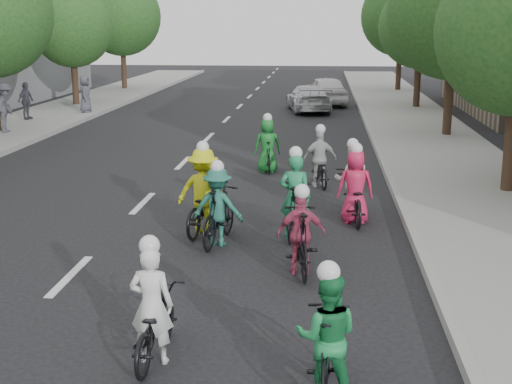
# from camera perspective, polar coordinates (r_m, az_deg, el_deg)

# --- Properties ---
(ground) EXTENTS (120.00, 120.00, 0.00)m
(ground) POSITION_cam_1_polar(r_m,az_deg,el_deg) (12.56, -14.65, -6.52)
(ground) COLOR black
(ground) RESTS_ON ground
(sidewalk_right) EXTENTS (4.00, 80.00, 0.15)m
(sidewalk_right) POSITION_cam_1_polar(r_m,az_deg,el_deg) (21.80, 15.27, 2.08)
(sidewalk_right) COLOR gray
(sidewalk_right) RESTS_ON ground
(curb_right) EXTENTS (0.18, 80.00, 0.18)m
(curb_right) POSITION_cam_1_polar(r_m,az_deg,el_deg) (21.54, 10.16, 2.25)
(curb_right) COLOR #999993
(curb_right) RESTS_ON ground
(tree_l_4) EXTENTS (4.00, 4.00, 5.97)m
(tree_l_4) POSITION_cam_1_polar(r_m,az_deg,el_deg) (37.19, -14.52, 12.68)
(tree_l_4) COLOR black
(tree_l_4) RESTS_ON ground
(tree_l_5) EXTENTS (4.80, 4.80, 6.93)m
(tree_l_5) POSITION_cam_1_polar(r_m,az_deg,el_deg) (45.78, -10.70, 13.63)
(tree_l_5) COLOR black
(tree_l_5) RESTS_ON ground
(tree_r_1) EXTENTS (4.80, 4.80, 6.93)m
(tree_r_1) POSITION_cam_1_polar(r_m,az_deg,el_deg) (27.06, 15.56, 13.66)
(tree_r_1) COLOR black
(tree_r_1) RESTS_ON ground
(tree_r_2) EXTENTS (4.00, 4.00, 5.97)m
(tree_r_2) POSITION_cam_1_polar(r_m,az_deg,el_deg) (35.96, 13.00, 12.75)
(tree_r_2) COLOR black
(tree_r_2) RESTS_ON ground
(tree_r_3) EXTENTS (4.80, 4.80, 6.93)m
(tree_r_3) POSITION_cam_1_polar(r_m,az_deg,el_deg) (44.90, 11.53, 13.60)
(tree_r_3) COLOR black
(tree_r_3) RESTS_ON ground
(cyclist_0) EXTENTS (0.66, 1.72, 1.67)m
(cyclist_0) POSITION_cam_1_polar(r_m,az_deg,el_deg) (9.22, -8.20, -10.04)
(cyclist_0) COLOR black
(cyclist_0) RESTS_ON ground
(cyclist_1) EXTENTS (0.76, 1.72, 1.65)m
(cyclist_1) POSITION_cam_1_polar(r_m,az_deg,el_deg) (8.30, 5.68, -12.10)
(cyclist_1) COLOR black
(cyclist_1) RESTS_ON ground
(cyclist_2) EXTENTS (1.24, 2.05, 1.90)m
(cyclist_2) POSITION_cam_1_polar(r_m,az_deg,el_deg) (14.48, -4.18, -0.57)
(cyclist_2) COLOR black
(cyclist_2) RESTS_ON ground
(cyclist_3) EXTENTS (0.87, 1.93, 1.58)m
(cyclist_3) POSITION_cam_1_polar(r_m,az_deg,el_deg) (12.16, 3.65, -3.70)
(cyclist_3) COLOR black
(cyclist_3) RESTS_ON ground
(cyclist_4) EXTENTS (0.81, 1.89, 1.74)m
(cyclist_4) POSITION_cam_1_polar(r_m,az_deg,el_deg) (15.36, 7.92, -0.20)
(cyclist_4) COLOR black
(cyclist_4) RESTS_ON ground
(cyclist_5) EXTENTS (0.70, 1.87, 1.85)m
(cyclist_5) POSITION_cam_1_polar(r_m,az_deg,el_deg) (14.13, 3.16, -1.10)
(cyclist_5) COLOR black
(cyclist_5) RESTS_ON ground
(cyclist_6) EXTENTS (0.79, 1.82, 1.73)m
(cyclist_6) POSITION_cam_1_polar(r_m,az_deg,el_deg) (15.95, 7.64, 0.35)
(cyclist_6) COLOR black
(cyclist_6) RESTS_ON ground
(cyclist_7) EXTENTS (1.06, 1.93, 1.67)m
(cyclist_7) POSITION_cam_1_polar(r_m,az_deg,el_deg) (13.69, -3.03, -1.56)
(cyclist_7) COLOR black
(cyclist_7) RESTS_ON ground
(cyclist_8) EXTENTS (0.93, 1.69, 1.64)m
(cyclist_8) POSITION_cam_1_polar(r_m,az_deg,el_deg) (18.67, 5.12, 2.17)
(cyclist_8) COLOR black
(cyclist_8) RESTS_ON ground
(cyclist_9) EXTENTS (0.82, 1.57, 1.69)m
(cyclist_9) POSITION_cam_1_polar(r_m,az_deg,el_deg) (20.39, 0.93, 3.36)
(cyclist_9) COLOR black
(cyclist_9) RESTS_ON ground
(follow_car_lead) EXTENTS (2.47, 4.61, 1.27)m
(follow_car_lead) POSITION_cam_1_polar(r_m,az_deg,el_deg) (34.49, 4.21, 7.49)
(follow_car_lead) COLOR silver
(follow_car_lead) RESTS_ON ground
(follow_car_trail) EXTENTS (2.52, 4.58, 1.48)m
(follow_car_trail) POSITION_cam_1_polar(r_m,az_deg,el_deg) (37.48, 5.59, 8.09)
(follow_car_trail) COLOR white
(follow_car_trail) RESTS_ON ground
(spectator_0) EXTENTS (0.88, 1.31, 1.87)m
(spectator_0) POSITION_cam_1_polar(r_m,az_deg,el_deg) (28.39, -19.42, 6.40)
(spectator_0) COLOR #474550
(spectator_0) RESTS_ON sidewalk_left
(spectator_1) EXTENTS (0.60, 0.99, 1.58)m
(spectator_1) POSITION_cam_1_polar(r_m,az_deg,el_deg) (31.97, -17.93, 6.95)
(spectator_1) COLOR #484753
(spectator_1) RESTS_ON sidewalk_left
(spectator_2) EXTENTS (0.62, 0.87, 1.68)m
(spectator_2) POSITION_cam_1_polar(r_m,az_deg,el_deg) (33.80, -13.51, 7.64)
(spectator_2) COLOR #4C4C58
(spectator_2) RESTS_ON sidewalk_left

